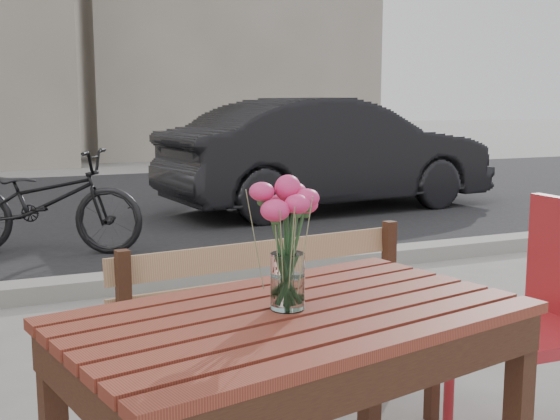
% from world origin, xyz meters
% --- Properties ---
extents(street, '(30.00, 8.12, 0.12)m').
position_xyz_m(street, '(0.00, 5.06, 0.03)').
color(street, black).
rests_on(street, ground).
extents(main_table, '(1.34, 0.95, 0.75)m').
position_xyz_m(main_table, '(-0.19, -0.14, 0.63)').
color(main_table, maroon).
rests_on(main_table, ground).
extents(main_bench, '(1.33, 0.53, 0.81)m').
position_xyz_m(main_bench, '(0.10, 0.64, 0.49)').
color(main_bench, '#A57555').
rests_on(main_bench, ground).
extents(red_chair, '(0.48, 0.48, 0.94)m').
position_xyz_m(red_chair, '(0.94, 0.11, 0.55)').
color(red_chair, maroon).
rests_on(red_chair, ground).
extents(main_vase, '(0.19, 0.19, 0.36)m').
position_xyz_m(main_vase, '(-0.21, -0.12, 0.97)').
color(main_vase, white).
rests_on(main_vase, main_table).
extents(parked_car, '(4.19, 1.78, 1.34)m').
position_xyz_m(parked_car, '(3.00, 5.77, 0.67)').
color(parked_car, black).
rests_on(parked_car, ground).
extents(bicycle, '(1.80, 1.29, 0.90)m').
position_xyz_m(bicycle, '(-0.42, 4.51, 0.45)').
color(bicycle, black).
rests_on(bicycle, ground).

